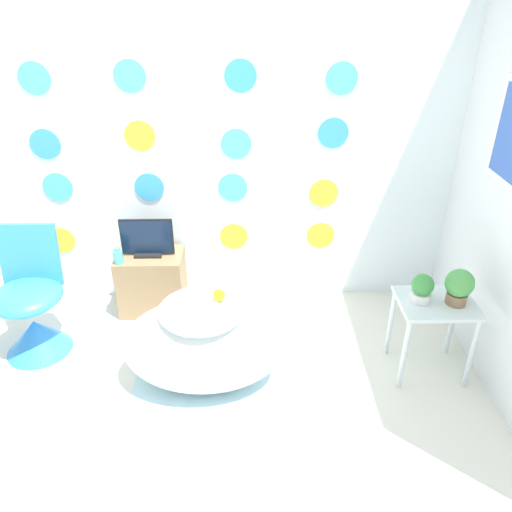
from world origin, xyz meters
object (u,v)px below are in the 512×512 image
Objects in this scene: tv at (147,239)px; potted_plant_right at (459,286)px; bathtub at (204,344)px; vase at (118,256)px; chair at (32,315)px; potted_plant_left at (422,288)px.

potted_plant_right is at bearing -20.56° from tv.
bathtub is at bearing -177.98° from potted_plant_right.
tv is at bearing 31.10° from vase.
potted_plant_left is (2.58, -0.25, 0.36)m from chair.
bathtub is at bearing -176.61° from potted_plant_left.
potted_plant_right is (2.05, -0.77, 0.06)m from tv.
chair is 2.61m from potted_plant_left.
vase is (-0.67, 0.70, 0.25)m from bathtub.
potted_plant_right is at bearing -5.70° from chair.
potted_plant_left reaches higher than bathtub.
potted_plant_right is at bearing 2.02° from bathtub.
chair is 2.28× the size of tv.
tv reaches higher than bathtub.
vase is at bearing 163.91° from potted_plant_right.
tv is at bearing 119.56° from bathtub.
potted_plant_left is (1.37, 0.08, 0.36)m from bathtub.
bathtub is 1.14× the size of chair.
potted_plant_right reaches higher than bathtub.
potted_plant_right reaches higher than potted_plant_left.
vase is 2.34m from potted_plant_right.
tv is 2.19m from potted_plant_right.
potted_plant_right is (2.79, -0.28, 0.39)m from chair.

